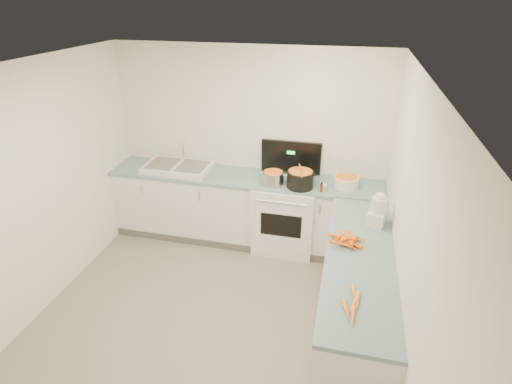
% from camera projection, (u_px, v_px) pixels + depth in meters
% --- Properties ---
extents(floor, '(3.50, 4.00, 0.00)m').
position_uv_depth(floor, '(201.00, 330.00, 4.01)').
color(floor, gray).
rests_on(floor, ground).
extents(ceiling, '(3.50, 4.00, 0.00)m').
position_uv_depth(ceiling, '(180.00, 75.00, 2.88)').
color(ceiling, white).
rests_on(ceiling, ground).
extents(wall_back, '(3.50, 0.00, 2.50)m').
position_uv_depth(wall_back, '(250.00, 145.00, 5.18)').
color(wall_back, white).
rests_on(wall_back, ground).
extents(wall_left, '(0.00, 4.00, 2.50)m').
position_uv_depth(wall_left, '(21.00, 201.00, 3.81)').
color(wall_left, white).
rests_on(wall_left, ground).
extents(wall_right, '(0.00, 4.00, 2.50)m').
position_uv_depth(wall_right, '(405.00, 251.00, 3.08)').
color(wall_right, white).
rests_on(wall_right, ground).
extents(counter_back, '(3.50, 0.62, 0.94)m').
position_uv_depth(counter_back, '(245.00, 209.00, 5.27)').
color(counter_back, white).
rests_on(counter_back, ground).
extents(counter_right, '(0.62, 2.20, 0.94)m').
position_uv_depth(counter_right, '(355.00, 297.00, 3.75)').
color(counter_right, white).
rests_on(counter_right, ground).
extents(stove, '(0.76, 0.65, 1.36)m').
position_uv_depth(stove, '(285.00, 214.00, 5.14)').
color(stove, white).
rests_on(stove, ground).
extents(sink, '(0.86, 0.52, 0.31)m').
position_uv_depth(sink, '(178.00, 167.00, 5.23)').
color(sink, white).
rests_on(sink, counter_back).
extents(steel_pot, '(0.31, 0.31, 0.19)m').
position_uv_depth(steel_pot, '(273.00, 179.00, 4.81)').
color(steel_pot, silver).
rests_on(steel_pot, stove).
extents(black_pot, '(0.32, 0.32, 0.23)m').
position_uv_depth(black_pot, '(300.00, 180.00, 4.75)').
color(black_pot, black).
rests_on(black_pot, stove).
extents(wooden_spoon, '(0.10, 0.38, 0.02)m').
position_uv_depth(wooden_spoon, '(301.00, 171.00, 4.69)').
color(wooden_spoon, '#AD7A47').
rests_on(wooden_spoon, black_pot).
extents(mixing_bowl, '(0.39, 0.39, 0.13)m').
position_uv_depth(mixing_bowl, '(346.00, 182.00, 4.76)').
color(mixing_bowl, white).
rests_on(mixing_bowl, counter_back).
extents(extract_bottle, '(0.04, 0.04, 0.09)m').
position_uv_depth(extract_bottle, '(321.00, 188.00, 4.66)').
color(extract_bottle, '#593319').
rests_on(extract_bottle, counter_back).
extents(spice_jar, '(0.05, 0.05, 0.08)m').
position_uv_depth(spice_jar, '(324.00, 189.00, 4.66)').
color(spice_jar, '#E5B266').
rests_on(spice_jar, counter_back).
extents(food_processor, '(0.22, 0.24, 0.34)m').
position_uv_depth(food_processor, '(378.00, 212.00, 3.96)').
color(food_processor, white).
rests_on(food_processor, counter_right).
extents(carrot_pile, '(0.35, 0.39, 0.09)m').
position_uv_depth(carrot_pile, '(348.00, 239.00, 3.72)').
color(carrot_pile, orange).
rests_on(carrot_pile, counter_right).
extents(peeled_carrots, '(0.15, 0.44, 0.04)m').
position_uv_depth(peeled_carrots, '(353.00, 305.00, 2.96)').
color(peeled_carrots, orange).
rests_on(peeled_carrots, counter_right).
extents(peelings, '(0.22, 0.27, 0.01)m').
position_uv_depth(peelings, '(162.00, 164.00, 5.22)').
color(peelings, tan).
rests_on(peelings, sink).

